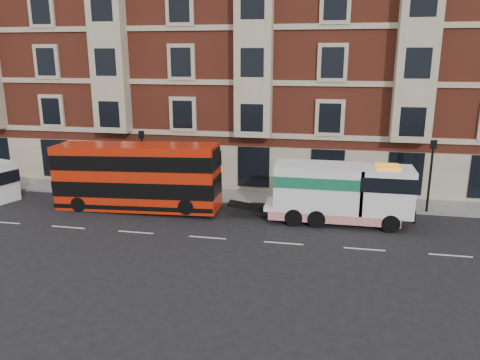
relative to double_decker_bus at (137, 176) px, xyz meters
name	(u,v)px	position (x,y,z in m)	size (l,w,h in m)	color
ground	(207,238)	(5.37, -3.65, -2.17)	(120.00, 120.00, 0.00)	black
sidewalk	(236,195)	(5.37, 3.85, -2.09)	(90.00, 3.00, 0.15)	slate
victorian_terrace	(261,44)	(5.87, 11.35, 7.90)	(45.00, 12.00, 20.40)	maroon
lamp_post_west	(143,158)	(-0.63, 2.55, 0.51)	(0.35, 0.15, 4.35)	black
lamp_post_east	(431,171)	(17.37, 2.55, 0.51)	(0.35, 0.15, 4.35)	black
double_decker_bus	(137,176)	(0.00, 0.00, 0.00)	(10.10, 2.32, 4.09)	red
tow_truck	(338,192)	(12.05, 0.00, -0.38)	(8.08, 2.39, 3.37)	white
pedestrian	(128,177)	(-2.18, 3.48, -1.09)	(0.68, 0.44, 1.85)	#1C2A39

